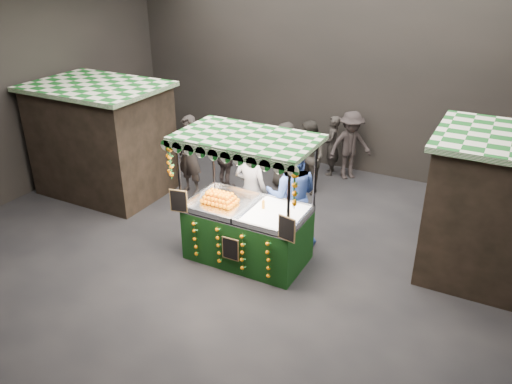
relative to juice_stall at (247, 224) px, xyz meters
The scene contains 13 objects.
ground 0.78m from the juice_stall, 115.37° to the left, with size 12.00×12.00×0.00m, color black.
market_hall 2.62m from the juice_stall, 115.37° to the left, with size 12.10×10.10×5.05m.
neighbour_stall_left 4.63m from the juice_stall, 165.87° to the left, with size 3.00×2.20×2.60m.
juice_stall is the anchor object (origin of this frame).
vendor_grey 1.03m from the juice_stall, 114.08° to the left, with size 0.71×0.46×1.93m.
vendor_blue 1.07m from the juice_stall, 61.57° to the left, with size 1.25×1.11×2.11m.
shopper_0 3.22m from the juice_stall, 143.27° to the left, with size 0.76×0.56×1.91m.
shopper_1 3.27m from the juice_stall, 92.12° to the left, with size 1.09×1.04×1.77m.
shopper_2 3.21m from the juice_stall, 127.80° to the left, with size 0.97×0.66×1.54m.
shopper_3 4.56m from the juice_stall, 84.04° to the left, with size 1.27×1.25×1.75m.
shopper_4 3.39m from the juice_stall, 102.76° to the left, with size 0.81×0.53×1.64m.
shopper_5 5.67m from the juice_stall, 44.62° to the left, with size 1.43×1.51×1.70m.
shopper_6 4.57m from the juice_stall, 90.23° to the left, with size 0.50×0.64×1.55m.
Camera 1 is at (4.01, -7.28, 5.36)m, focal length 35.69 mm.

